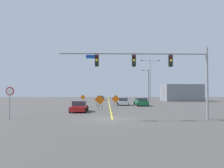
% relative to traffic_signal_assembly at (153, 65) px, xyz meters
% --- Properties ---
extents(ground, '(149.19, 149.19, 0.00)m').
position_rel_traffic_signal_assembly_xyz_m(ground, '(-3.72, 0.02, -4.94)').
color(ground, '#4C4947').
extents(road_centre_stripe, '(0.16, 82.88, 0.01)m').
position_rel_traffic_signal_assembly_xyz_m(road_centre_stripe, '(-3.72, 41.46, -4.93)').
color(road_centre_stripe, yellow).
rests_on(road_centre_stripe, ground).
extents(traffic_signal_assembly, '(13.54, 0.44, 6.54)m').
position_rel_traffic_signal_assembly_xyz_m(traffic_signal_assembly, '(0.00, 0.00, 0.00)').
color(traffic_signal_assembly, gray).
rests_on(traffic_signal_assembly, ground).
extents(stop_sign, '(0.76, 0.07, 2.92)m').
position_rel_traffic_signal_assembly_xyz_m(stop_sign, '(-12.92, 0.18, -2.89)').
color(stop_sign, gray).
rests_on(stop_sign, ground).
extents(street_lamp_mid_right, '(4.38, 0.24, 9.83)m').
position_rel_traffic_signal_assembly_xyz_m(street_lamp_mid_right, '(5.93, 29.74, 0.83)').
color(street_lamp_mid_right, gray).
rests_on(street_lamp_mid_right, ground).
extents(street_lamp_far_right, '(1.84, 0.24, 8.22)m').
position_rel_traffic_signal_assembly_xyz_m(street_lamp_far_right, '(6.78, 36.29, -0.41)').
color(street_lamp_far_right, black).
rests_on(street_lamp_far_right, ground).
extents(construction_sign_median_far, '(1.16, 0.09, 1.83)m').
position_rel_traffic_signal_assembly_xyz_m(construction_sign_median_far, '(-9.39, 27.18, -3.79)').
color(construction_sign_median_far, orange).
rests_on(construction_sign_median_far, ground).
extents(construction_sign_right_lane, '(1.21, 0.10, 2.01)m').
position_rel_traffic_signal_assembly_xyz_m(construction_sign_right_lane, '(-2.90, 12.25, -3.65)').
color(construction_sign_right_lane, orange).
rests_on(construction_sign_right_lane, ground).
extents(construction_sign_left_shoulder, '(1.15, 0.05, 1.74)m').
position_rel_traffic_signal_assembly_xyz_m(construction_sign_left_shoulder, '(-5.72, 16.87, -3.86)').
color(construction_sign_left_shoulder, orange).
rests_on(construction_sign_left_shoulder, ground).
extents(construction_sign_right_shoulder, '(1.29, 0.06, 2.00)m').
position_rel_traffic_signal_assembly_xyz_m(construction_sign_right_shoulder, '(-5.11, 9.68, -3.68)').
color(construction_sign_right_shoulder, orange).
rests_on(construction_sign_right_shoulder, ground).
extents(car_black_mid, '(2.10, 4.00, 1.23)m').
position_rel_traffic_signal_assembly_xyz_m(car_black_mid, '(-6.03, 43.05, -4.37)').
color(car_black_mid, black).
rests_on(car_black_mid, ground).
extents(car_white_passing, '(1.98, 3.87, 1.35)m').
position_rel_traffic_signal_assembly_xyz_m(car_white_passing, '(-1.28, 19.76, -4.30)').
color(car_white_passing, white).
rests_on(car_white_passing, ground).
extents(car_green_approaching, '(2.19, 4.25, 1.38)m').
position_rel_traffic_signal_assembly_xyz_m(car_green_approaching, '(1.82, 17.95, -4.27)').
color(car_green_approaching, '#196B38').
rests_on(car_green_approaching, ground).
extents(car_red_far, '(2.01, 3.84, 1.35)m').
position_rel_traffic_signal_assembly_xyz_m(car_red_far, '(-7.61, 7.31, -4.32)').
color(car_red_far, red).
rests_on(car_red_far, ground).
extents(roadside_building_east, '(9.52, 6.84, 4.32)m').
position_rel_traffic_signal_assembly_xyz_m(roadside_building_east, '(15.35, 36.00, -2.78)').
color(roadside_building_east, gray).
rests_on(roadside_building_east, ground).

